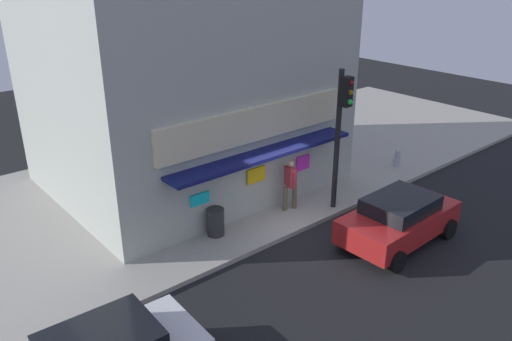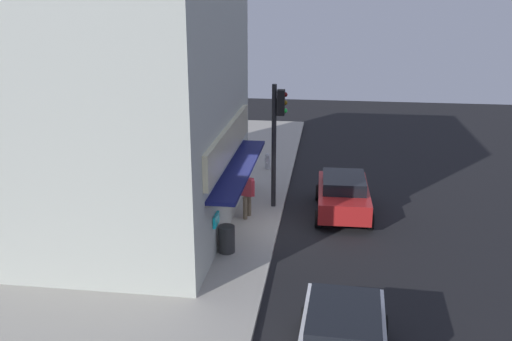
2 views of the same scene
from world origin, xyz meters
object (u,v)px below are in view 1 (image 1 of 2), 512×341
(traffic_light, at_px, (341,122))
(pedestrian, at_px, (290,183))
(parked_car_red, at_px, (399,219))
(trash_can, at_px, (216,222))
(fire_hydrant, at_px, (397,158))

(traffic_light, distance_m, pedestrian, 2.63)
(traffic_light, bearing_deg, parked_car_red, -91.94)
(traffic_light, distance_m, trash_can, 5.13)
(pedestrian, height_order, parked_car_red, pedestrian)
(pedestrian, bearing_deg, parked_car_red, -71.26)
(fire_hydrant, bearing_deg, parked_car_red, -144.44)
(trash_can, xyz_separation_m, pedestrian, (2.96, -0.22, 0.55))
(pedestrian, bearing_deg, traffic_light, -36.54)
(fire_hydrant, bearing_deg, pedestrian, 179.51)
(fire_hydrant, height_order, trash_can, trash_can)
(fire_hydrant, height_order, parked_car_red, parked_car_red)
(trash_can, relative_size, parked_car_red, 0.22)
(trash_can, height_order, parked_car_red, parked_car_red)
(trash_can, distance_m, parked_car_red, 5.60)
(traffic_light, height_order, trash_can, traffic_light)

